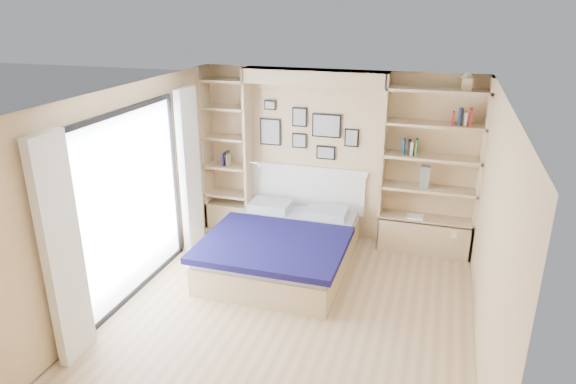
% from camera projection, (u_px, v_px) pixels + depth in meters
% --- Properties ---
extents(ground, '(4.50, 4.50, 0.00)m').
position_uv_depth(ground, '(292.00, 314.00, 5.89)').
color(ground, tan).
rests_on(ground, ground).
extents(room_shell, '(4.50, 4.50, 4.50)m').
position_uv_depth(room_shell, '(297.00, 181.00, 6.98)').
color(room_shell, '#D3B17E').
rests_on(room_shell, ground).
extents(bed, '(1.81, 2.29, 1.07)m').
position_uv_depth(bed, '(282.00, 247.00, 6.87)').
color(bed, tan).
rests_on(bed, ground).
extents(photo_gallery, '(1.48, 0.02, 0.82)m').
position_uv_depth(photo_gallery, '(306.00, 131.00, 7.45)').
color(photo_gallery, black).
rests_on(photo_gallery, ground).
extents(reading_lamps, '(1.92, 0.12, 0.15)m').
position_uv_depth(reading_lamps, '(312.00, 169.00, 7.38)').
color(reading_lamps, silver).
rests_on(reading_lamps, ground).
extents(shelf_decor, '(3.49, 0.23, 2.03)m').
position_uv_depth(shelf_decor, '(414.00, 135.00, 6.86)').
color(shelf_decor, navy).
rests_on(shelf_decor, ground).
extents(deck, '(3.20, 4.00, 0.05)m').
position_uv_depth(deck, '(35.00, 269.00, 6.88)').
color(deck, '#685D4C').
rests_on(deck, ground).
extents(deck_chair, '(0.64, 0.85, 0.76)m').
position_uv_depth(deck_chair, '(51.00, 231.00, 7.15)').
color(deck_chair, tan).
rests_on(deck_chair, ground).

